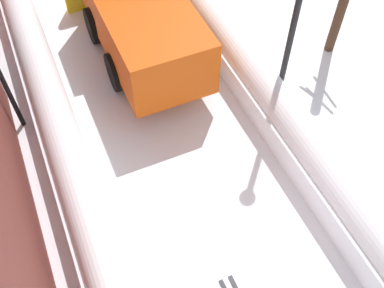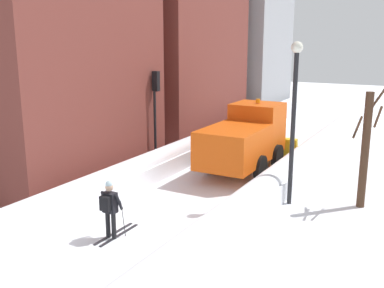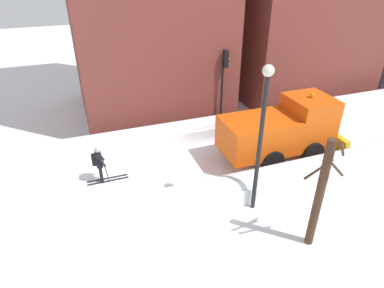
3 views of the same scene
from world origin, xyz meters
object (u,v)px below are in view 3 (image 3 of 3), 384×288
Objects in this scene: skier at (99,162)px; street_lamp at (262,126)px; plow_truck at (283,129)px; bare_tree_near at (320,194)px; traffic_light_pole at (224,75)px.

skier is 0.31× the size of street_lamp.
plow_truck is 1.39× the size of bare_tree_near.
traffic_light_pole is at bearing -160.72° from plow_truck.
street_lamp reaches higher than traffic_light_pole.
bare_tree_near is at bearing -22.48° from plow_truck.
street_lamp is (3.82, 5.44, 2.60)m from skier.
traffic_light_pole is at bearing 165.48° from street_lamp.
bare_tree_near is (2.32, 0.93, -1.47)m from street_lamp.
plow_truck is 1.04× the size of street_lamp.
plow_truck is 4.42m from traffic_light_pole.
skier is 0.42× the size of bare_tree_near.
bare_tree_near is at bearing 46.03° from skier.
bare_tree_near reaches higher than skier.
plow_truck is 8.63m from skier.
plow_truck is 5.83m from bare_tree_near.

